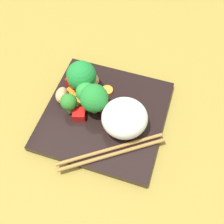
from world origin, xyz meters
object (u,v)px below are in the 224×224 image
square_plate (105,115)px  chopstick_pair (111,152)px  broccoli_floret_1 (81,76)px  rice_mound (125,118)px  carrot_slice_0 (107,90)px

square_plate → chopstick_pair: 8.83cm
square_plate → broccoli_floret_1: broccoli_floret_1 is taller
broccoli_floret_1 → chopstick_pair: 16.37cm
rice_mound → carrot_slice_0: rice_mound is taller
broccoli_floret_1 → carrot_slice_0: (-5.06, -1.03, -4.07)cm
square_plate → rice_mound: rice_mound is taller
square_plate → carrot_slice_0: bearing=-77.5°
rice_mound → broccoli_floret_1: 12.55cm
carrot_slice_0 → chopstick_pair: same height
broccoli_floret_1 → chopstick_pair: size_ratio=0.43×
broccoli_floret_1 → chopstick_pair: (-10.15, 12.19, -4.06)cm
rice_mound → chopstick_pair: rice_mound is taller
carrot_slice_0 → chopstick_pair: size_ratio=0.13×
square_plate → broccoli_floret_1: 9.16cm
carrot_slice_0 → chopstick_pair: (-5.09, 13.21, 0.01)cm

